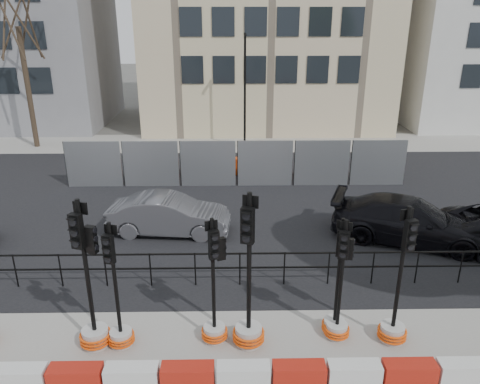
{
  "coord_description": "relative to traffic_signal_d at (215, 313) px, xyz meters",
  "views": [
    {
      "loc": [
        -0.19,
        -9.79,
        6.97
      ],
      "look_at": [
        0.04,
        3.0,
        2.04
      ],
      "focal_mm": 35.0,
      "sensor_mm": 36.0,
      "label": 1
    }
  ],
  "objects": [
    {
      "name": "traffic_signal_h",
      "position": [
        4.01,
        -0.09,
        -0.04
      ],
      "size": [
        0.65,
        0.65,
        3.3
      ],
      "rotation": [
        0.0,
        0.0,
        0.27
      ],
      "color": "beige",
      "rests_on": "ground"
    },
    {
      "name": "barrier_row",
      "position": [
        0.6,
        -1.74,
        -0.36
      ],
      "size": [
        15.7,
        0.5,
        0.8
      ],
      "color": "red",
      "rests_on": "ground"
    },
    {
      "name": "heras_fencing",
      "position": [
        0.59,
        10.86,
        -0.04
      ],
      "size": [
        14.33,
        1.72,
        2.0
      ],
      "color": "#94989C",
      "rests_on": "ground"
    },
    {
      "name": "traffic_signal_b",
      "position": [
        -2.65,
        -0.15,
        0.12
      ],
      "size": [
        0.69,
        0.69,
        3.53
      ],
      "rotation": [
        0.0,
        0.0,
        -0.33
      ],
      "color": "beige",
      "rests_on": "ground"
    },
    {
      "name": "building_grey",
      "position": [
        -13.4,
        23.05,
        6.28
      ],
      "size": [
        11.0,
        9.06,
        14.0
      ],
      "color": "gray",
      "rests_on": "ground"
    },
    {
      "name": "traffic_signal_f",
      "position": [
        2.76,
        0.2,
        -0.03
      ],
      "size": [
        0.57,
        0.57,
        2.91
      ],
      "rotation": [
        0.0,
        0.0,
        -0.21
      ],
      "color": "beige",
      "rests_on": "ground"
    },
    {
      "name": "car_b",
      "position": [
        -1.7,
        5.56,
        -0.06
      ],
      "size": [
        2.11,
        4.27,
        1.33
      ],
      "primitive_type": "imported",
      "rotation": [
        0.0,
        0.0,
        1.48
      ],
      "color": "#505055",
      "rests_on": "ground"
    },
    {
      "name": "traffic_signal_e",
      "position": [
        0.75,
        -0.15,
        0.03
      ],
      "size": [
        0.72,
        0.72,
        3.65
      ],
      "rotation": [
        0.0,
        0.0,
        -0.32
      ],
      "color": "beige",
      "rests_on": "ground"
    },
    {
      "name": "sidewalk_far",
      "position": [
        0.6,
        17.06,
        -0.71
      ],
      "size": [
        40.0,
        4.0,
        0.02
      ],
      "primitive_type": "cube",
      "color": "gray",
      "rests_on": "ground"
    },
    {
      "name": "kerb_railing",
      "position": [
        0.6,
        2.26,
        -0.03
      ],
      "size": [
        18.0,
        0.04,
        1.0
      ],
      "color": "black",
      "rests_on": "ground"
    },
    {
      "name": "traffic_signal_d",
      "position": [
        0.0,
        0.0,
        0.0
      ],
      "size": [
        0.6,
        0.6,
        3.03
      ],
      "rotation": [
        0.0,
        0.0,
        0.34
      ],
      "color": "beige",
      "rests_on": "ground"
    },
    {
      "name": "road",
      "position": [
        0.6,
        8.06,
        -0.71
      ],
      "size": [
        40.0,
        14.0,
        0.03
      ],
      "primitive_type": "cube",
      "color": "black",
      "rests_on": "ground"
    },
    {
      "name": "tree_bare_far",
      "position": [
        -10.4,
        16.56,
        5.93
      ],
      "size": [
        2.0,
        2.0,
        9.0
      ],
      "color": "#473828",
      "rests_on": "ground"
    },
    {
      "name": "traffic_signal_g",
      "position": [
        2.77,
        0.05,
        -0.11
      ],
      "size": [
        0.58,
        0.58,
        2.95
      ],
      "rotation": [
        0.0,
        0.0,
        -0.34
      ],
      "color": "beige",
      "rests_on": "ground"
    },
    {
      "name": "traffic_signal_c",
      "position": [
        -2.09,
        -0.13,
        -0.1
      ],
      "size": [
        0.59,
        0.59,
        3.01
      ],
      "rotation": [
        0.0,
        0.0,
        -0.24
      ],
      "color": "beige",
      "rests_on": "ground"
    },
    {
      "name": "ground",
      "position": [
        0.6,
        1.06,
        -0.72
      ],
      "size": [
        120.0,
        120.0,
        0.0
      ],
      "primitive_type": "plane",
      "color": "#51514C",
      "rests_on": "ground"
    },
    {
      "name": "lamp_post_far",
      "position": [
        1.1,
        16.04,
        2.5
      ],
      "size": [
        0.12,
        0.56,
        6.0
      ],
      "color": "black",
      "rests_on": "ground"
    },
    {
      "name": "car_c",
      "position": [
        6.11,
        4.83,
        -0.01
      ],
      "size": [
        5.27,
        6.25,
        1.43
      ],
      "primitive_type": "imported",
      "rotation": [
        0.0,
        0.0,
        1.21
      ],
      "color": "black",
      "rests_on": "ground"
    }
  ]
}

